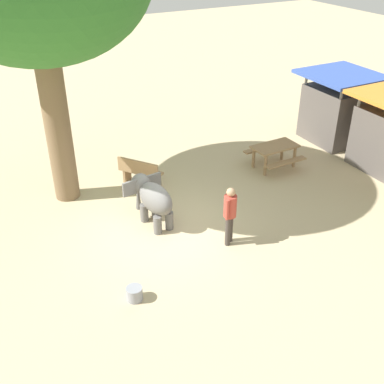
# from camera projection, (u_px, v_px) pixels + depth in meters

# --- Properties ---
(ground_plane) EXTENTS (60.00, 60.00, 0.00)m
(ground_plane) POSITION_uv_depth(u_px,v_px,m) (162.00, 228.00, 12.62)
(ground_plane) COLOR tan
(elephant) EXTENTS (1.77, 1.18, 1.22)m
(elephant) POSITION_uv_depth(u_px,v_px,m) (152.00, 197.00, 12.49)
(elephant) COLOR slate
(elephant) RESTS_ON ground_plane
(person_handler) EXTENTS (0.35, 0.42, 1.62)m
(person_handler) POSITION_uv_depth(u_px,v_px,m) (230.00, 212.00, 11.57)
(person_handler) COLOR #3F3833
(person_handler) RESTS_ON ground_plane
(wooden_bench) EXTENTS (1.36, 1.16, 0.88)m
(wooden_bench) POSITION_uv_depth(u_px,v_px,m) (140.00, 171.00, 14.42)
(wooden_bench) COLOR #9E7A51
(wooden_bench) RESTS_ON ground_plane
(picnic_table_near) EXTENTS (1.52, 1.54, 0.78)m
(picnic_table_near) POSITION_uv_depth(u_px,v_px,m) (275.00, 151.00, 15.40)
(picnic_table_near) COLOR #9E7A51
(picnic_table_near) RESTS_ON ground_plane
(market_stall_blue) EXTENTS (2.50, 2.50, 2.52)m
(market_stall_blue) POSITION_uv_depth(u_px,v_px,m) (336.00, 111.00, 17.06)
(market_stall_blue) COLOR #59514C
(market_stall_blue) RESTS_ON ground_plane
(feed_bucket) EXTENTS (0.36, 0.36, 0.32)m
(feed_bucket) POSITION_uv_depth(u_px,v_px,m) (135.00, 294.00, 10.18)
(feed_bucket) COLOR gray
(feed_bucket) RESTS_ON ground_plane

